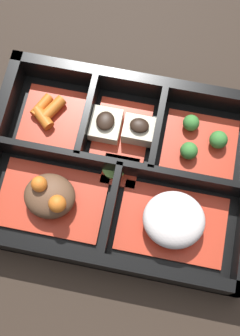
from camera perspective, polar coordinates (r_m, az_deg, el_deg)
name	(u,v)px	position (r m, az deg, el deg)	size (l,w,h in m)	color
ground_plane	(120,174)	(0.60, 0.00, -0.76)	(3.00, 3.00, 0.00)	black
bento_base	(120,173)	(0.59, 0.00, -0.61)	(0.33, 0.25, 0.01)	black
bento_rim	(120,166)	(0.58, -0.02, 0.19)	(0.33, 0.25, 0.05)	black
bowl_rice	(174,221)	(0.56, 6.54, -6.40)	(0.13, 0.09, 0.04)	#B22D19
bowl_stew	(50,197)	(0.57, -8.49, -3.55)	(0.13, 0.09, 0.05)	#B22D19
bowl_greens	(200,142)	(0.60, 9.73, 3.08)	(0.09, 0.09, 0.03)	#B22D19
bowl_tofu	(122,128)	(0.60, 0.26, 4.86)	(0.08, 0.09, 0.03)	#B22D19
bowl_carrots	(50,116)	(0.62, -8.54, 6.34)	(0.08, 0.09, 0.02)	#B22D19
bowl_pickles	(117,170)	(0.59, -0.36, -0.24)	(0.04, 0.04, 0.01)	#B22D19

